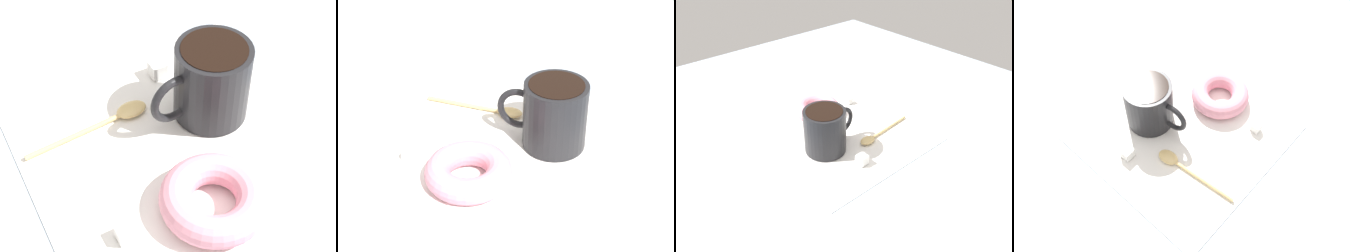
{
  "view_description": "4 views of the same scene",
  "coord_description": "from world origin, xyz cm",
  "views": [
    {
      "loc": [
        -34.99,
        20.85,
        46.25
      ],
      "look_at": [
        0.33,
        1.36,
        2.3
      ],
      "focal_mm": 60.0,
      "sensor_mm": 36.0,
      "label": 1
    },
    {
      "loc": [
        -56.29,
        -22.82,
        44.43
      ],
      "look_at": [
        0.33,
        1.36,
        2.3
      ],
      "focal_mm": 60.0,
      "sensor_mm": 36.0,
      "label": 2
    },
    {
      "loc": [
        43.34,
        -36.61,
        41.72
      ],
      "look_at": [
        0.33,
        1.36,
        2.3
      ],
      "focal_mm": 35.0,
      "sensor_mm": 36.0,
      "label": 3
    },
    {
      "loc": [
        27.75,
        25.05,
        55.8
      ],
      "look_at": [
        0.33,
        1.36,
        2.3
      ],
      "focal_mm": 40.0,
      "sensor_mm": 36.0,
      "label": 4
    }
  ],
  "objects": [
    {
      "name": "napkin",
      "position": [
        0.33,
        1.36,
        0.15
      ],
      "size": [
        32.11,
        32.11,
        0.3
      ],
      "primitive_type": "cube",
      "rotation": [
        0.0,
        0.0,
        -0.02
      ],
      "color": "white",
      "rests_on": "ground_plane"
    },
    {
      "name": "spoon",
      "position": [
        5.67,
        5.34,
        0.7
      ],
      "size": [
        2.64,
        14.8,
        0.9
      ],
      "color": "#D8B772",
      "rests_on": "napkin"
    },
    {
      "name": "coffee_cup",
      "position": [
        1.77,
        -4.68,
        4.96
      ],
      "size": [
        8.33,
        11.79,
        9.05
      ],
      "color": "black",
      "rests_on": "napkin"
    },
    {
      "name": "ground_plane",
      "position": [
        0.0,
        0.0,
        -1.0
      ],
      "size": [
        120.0,
        120.0,
        2.0
      ],
      "primitive_type": "cube",
      "color": "#99A8B7"
    },
    {
      "name": "sugar_cube",
      "position": [
        9.9,
        -2.49,
        1.25
      ],
      "size": [
        1.89,
        1.89,
        1.89
      ],
      "primitive_type": "cube",
      "color": "white",
      "rests_on": "napkin"
    },
    {
      "name": "sugar_cube_extra",
      "position": [
        -8.67,
        10.92,
        1.07
      ],
      "size": [
        1.53,
        1.53,
        1.53
      ],
      "primitive_type": "cube",
      "color": "white",
      "rests_on": "napkin"
    },
    {
      "name": "donut",
      "position": [
        -9.79,
        1.93,
        1.89
      ],
      "size": [
        10.63,
        10.63,
        3.19
      ],
      "primitive_type": "torus",
      "color": "pink",
      "rests_on": "napkin"
    }
  ]
}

